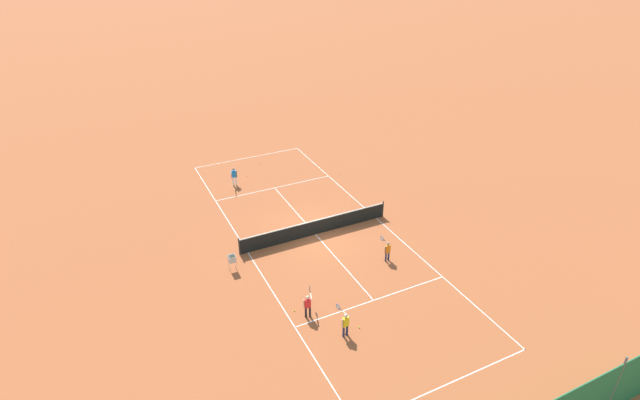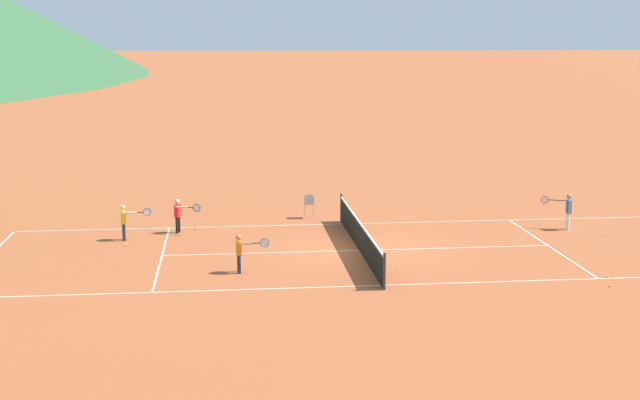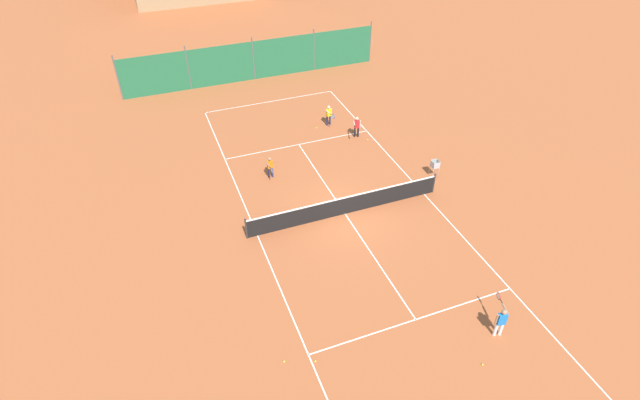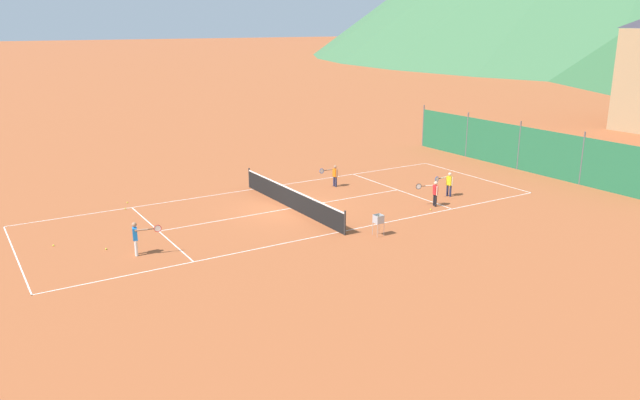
% 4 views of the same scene
% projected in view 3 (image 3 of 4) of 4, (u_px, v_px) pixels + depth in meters
% --- Properties ---
extents(ground_plane, '(600.00, 600.00, 0.00)m').
position_uv_depth(ground_plane, '(345.00, 214.00, 22.58)').
color(ground_plane, '#A8542D').
extents(court_line_markings, '(8.25, 23.85, 0.01)m').
position_uv_depth(court_line_markings, '(345.00, 214.00, 22.58)').
color(court_line_markings, white).
rests_on(court_line_markings, ground).
extents(tennis_net, '(9.18, 0.08, 1.06)m').
position_uv_depth(tennis_net, '(345.00, 205.00, 22.28)').
color(tennis_net, '#2D2D2D').
rests_on(tennis_net, ground).
extents(windscreen_fence_far, '(17.28, 0.08, 2.90)m').
position_uv_depth(windscreen_fence_far, '(253.00, 61.00, 33.19)').
color(windscreen_fence_far, '#236B42').
rests_on(windscreen_fence_far, ground).
extents(player_near_baseline, '(0.41, 1.05, 1.23)m').
position_uv_depth(player_near_baseline, '(329.00, 114.00, 28.53)').
color(player_near_baseline, '#23284C').
rests_on(player_near_baseline, ground).
extents(player_far_baseline, '(0.40, 0.99, 1.16)m').
position_uv_depth(player_far_baseline, '(270.00, 166.00, 24.40)').
color(player_far_baseline, '#23284C').
rests_on(player_far_baseline, ground).
extents(player_far_service, '(0.68, 0.95, 1.22)m').
position_uv_depth(player_far_service, '(357.00, 126.00, 27.49)').
color(player_far_service, black).
rests_on(player_far_service, ground).
extents(player_near_service, '(0.64, 1.02, 1.30)m').
position_uv_depth(player_near_service, '(501.00, 320.00, 16.92)').
color(player_near_service, white).
rests_on(player_near_service, ground).
extents(tennis_ball_by_net_left, '(0.07, 0.07, 0.07)m').
position_uv_depth(tennis_ball_by_net_left, '(284.00, 362.00, 16.47)').
color(tennis_ball_by_net_left, '#CCE033').
rests_on(tennis_ball_by_net_left, ground).
extents(tennis_ball_mid_court, '(0.07, 0.07, 0.07)m').
position_uv_depth(tennis_ball_mid_court, '(315.00, 361.00, 16.47)').
color(tennis_ball_mid_court, '#CCE033').
rests_on(tennis_ball_mid_court, ground).
extents(tennis_ball_far_corner, '(0.07, 0.07, 0.07)m').
position_uv_depth(tennis_ball_far_corner, '(317.00, 128.00, 28.67)').
color(tennis_ball_far_corner, '#CCE033').
rests_on(tennis_ball_far_corner, ground).
extents(tennis_ball_near_corner, '(0.07, 0.07, 0.07)m').
position_uv_depth(tennis_ball_near_corner, '(368.00, 140.00, 27.61)').
color(tennis_ball_near_corner, '#CCE033').
rests_on(tennis_ball_near_corner, ground).
extents(tennis_ball_service_box, '(0.07, 0.07, 0.07)m').
position_uv_depth(tennis_ball_service_box, '(482.00, 365.00, 16.37)').
color(tennis_ball_service_box, '#CCE033').
rests_on(tennis_ball_service_box, ground).
extents(ball_hopper, '(0.36, 0.36, 0.89)m').
position_uv_depth(ball_hopper, '(435.00, 165.00, 24.52)').
color(ball_hopper, '#B7B7BC').
rests_on(ball_hopper, ground).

